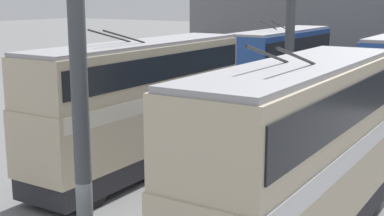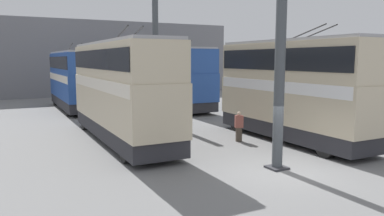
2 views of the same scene
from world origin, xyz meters
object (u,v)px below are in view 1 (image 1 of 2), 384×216
at_px(bus_right_near, 143,98).
at_px(person_by_right_row, 218,143).
at_px(person_by_left_row, 229,197).
at_px(oil_drum, 197,169).
at_px(bus_right_mid, 282,64).
at_px(bus_left_near, 298,151).

distance_m(bus_right_near, person_by_right_row, 3.74).
distance_m(person_by_left_row, oil_drum, 4.06).
height_order(bus_right_mid, oil_drum, bus_right_mid).
relative_size(bus_right_near, bus_right_mid, 1.07).
relative_size(bus_left_near, oil_drum, 10.72).
relative_size(bus_left_near, person_by_left_row, 6.27).
xyz_separation_m(bus_left_near, bus_right_mid, (17.97, 8.03, -0.19)).
bearing_deg(bus_left_near, oil_drum, 54.54).
distance_m(bus_right_mid, person_by_left_row, 17.84).
bearing_deg(oil_drum, bus_right_near, 89.54).
bearing_deg(bus_right_near, oil_drum, -90.46).
bearing_deg(oil_drum, bus_right_mid, 10.27).
bearing_deg(bus_right_mid, person_by_right_row, -169.66).
bearing_deg(bus_right_mid, bus_right_near, -180.00).
bearing_deg(oil_drum, person_by_left_row, -133.92).
bearing_deg(person_by_left_row, oil_drum, 66.47).
xyz_separation_m(bus_right_near, oil_drum, (-0.02, -2.55, -2.49)).
distance_m(bus_left_near, bus_right_near, 8.94).
xyz_separation_m(person_by_right_row, person_by_left_row, (-5.08, -3.31, -0.05)).
bearing_deg(person_by_right_row, bus_right_near, 168.28).
xyz_separation_m(bus_left_near, person_by_left_row, (1.10, 2.57, -2.17)).
bearing_deg(person_by_left_row, person_by_right_row, 53.47).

